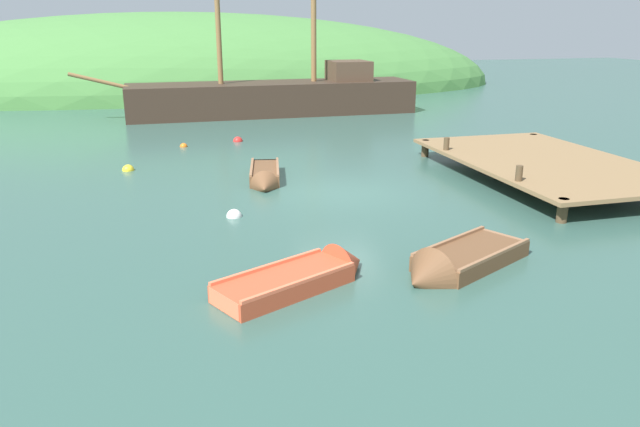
% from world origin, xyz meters
% --- Properties ---
extents(ground_plane, '(120.00, 120.00, 0.00)m').
position_xyz_m(ground_plane, '(0.00, 0.00, 0.00)').
color(ground_plane, '#33564C').
extents(dock, '(5.48, 9.15, 1.69)m').
position_xyz_m(dock, '(7.15, 0.00, 0.55)').
color(dock, olive).
rests_on(dock, ground).
extents(shore_hill, '(52.01, 22.04, 11.52)m').
position_xyz_m(shore_hill, '(-3.02, 32.39, 0.00)').
color(shore_hill, '#477F3D').
rests_on(shore_hill, ground).
extents(sailing_ship, '(18.66, 3.46, 10.66)m').
position_xyz_m(sailing_ship, '(1.40, 16.88, 0.65)').
color(sailing_ship, '#38281E').
rests_on(sailing_ship, ground).
extents(rowboat_portside, '(1.51, 3.34, 0.89)m').
position_xyz_m(rowboat_portside, '(-1.97, 2.00, 0.13)').
color(rowboat_portside, brown).
rests_on(rowboat_portside, ground).
extents(rowboat_near_dock, '(3.55, 2.63, 1.18)m').
position_xyz_m(rowboat_near_dock, '(0.57, -6.42, 0.12)').
color(rowboat_near_dock, brown).
rests_on(rowboat_near_dock, ground).
extents(rowboat_center, '(3.57, 2.47, 1.04)m').
position_xyz_m(rowboat_center, '(-2.63, -6.25, 0.12)').
color(rowboat_center, '#C64C2D').
rests_on(rowboat_center, ground).
extents(buoy_red, '(0.42, 0.42, 0.42)m').
position_xyz_m(buoy_red, '(-1.85, 9.26, 0.00)').
color(buoy_red, red).
rests_on(buoy_red, ground).
extents(buoy_yellow, '(0.42, 0.42, 0.42)m').
position_xyz_m(buoy_yellow, '(-6.35, 4.84, 0.00)').
color(buoy_yellow, yellow).
rests_on(buoy_yellow, ground).
extents(buoy_orange, '(0.31, 0.31, 0.31)m').
position_xyz_m(buoy_orange, '(-4.22, 8.66, 0.00)').
color(buoy_orange, orange).
rests_on(buoy_orange, ground).
extents(buoy_white, '(0.42, 0.42, 0.42)m').
position_xyz_m(buoy_white, '(-3.45, -1.48, 0.00)').
color(buoy_white, white).
rests_on(buoy_white, ground).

